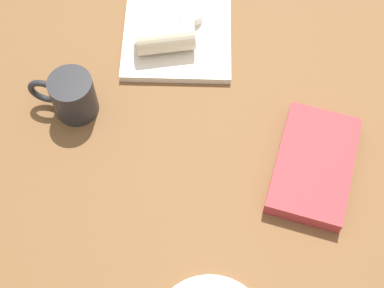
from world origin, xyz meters
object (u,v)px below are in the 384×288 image
breakfast_wrap (165,37)px  square_plate (177,37)px  book_stack (314,165)px  coffee_mug (71,95)px  sauce_cup (191,15)px

breakfast_wrap → square_plate: bearing=136.9°
square_plate → book_stack: book_stack is taller
breakfast_wrap → coffee_mug: coffee_mug is taller
square_plate → book_stack: bearing=37.2°
square_plate → book_stack: (30.84, 23.40, 0.85)cm
square_plate → book_stack: 38.72cm
square_plate → coffee_mug: (15.82, -20.14, 3.74)cm
sauce_cup → book_stack: sauce_cup is taller
breakfast_wrap → book_stack: (27.73, 25.81, -3.09)cm
square_plate → breakfast_wrap: size_ratio=1.92×
square_plate → sauce_cup: sauce_cup is taller
sauce_cup → coffee_mug: (19.71, -23.15, 1.73)cm
square_plate → sauce_cup: 5.32cm
sauce_cup → book_stack: bearing=30.4°
breakfast_wrap → book_stack: size_ratio=0.45×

